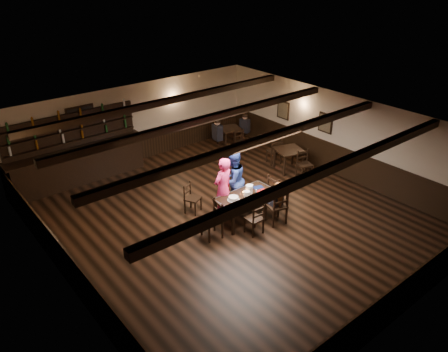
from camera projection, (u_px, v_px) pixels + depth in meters
ground at (229, 218)px, 12.07m from camera, size 10.00×10.00×0.00m
room_shell at (229, 160)px, 11.31m from camera, size 9.02×10.02×2.71m
dining_table at (246, 197)px, 11.71m from camera, size 1.69×0.86×0.75m
chair_near_left at (256, 217)px, 11.13m from camera, size 0.42×0.40×0.87m
chair_near_right at (278, 204)px, 11.53m from camera, size 0.57×0.55×1.03m
chair_end_left at (215, 216)px, 11.03m from camera, size 0.51×0.53×1.01m
chair_end_right at (275, 189)px, 12.28m from camera, size 0.46×0.48×1.01m
chair_far_pushed at (190, 196)px, 12.14m from camera, size 0.53×0.53×0.87m
woman_pink at (223, 189)px, 11.71m from camera, size 0.71×0.53×1.78m
man_blue at (233, 180)px, 12.18m from camera, size 0.93×0.76×1.75m
seated_person at (278, 196)px, 11.49m from camera, size 0.32×0.49×0.79m
cake at (233, 199)px, 11.41m from camera, size 0.33×0.33×0.10m
plate_stack_a at (247, 194)px, 11.58m from camera, size 0.16×0.16×0.15m
plate_stack_b at (249, 189)px, 11.74m from camera, size 0.19×0.19×0.22m
tea_light at (243, 192)px, 11.75m from camera, size 0.05×0.05×0.06m
salt_shaker at (256, 191)px, 11.78m from camera, size 0.04×0.04×0.09m
pepper_shaker at (260, 190)px, 11.84m from camera, size 0.03×0.03×0.08m
drink_glass at (252, 186)px, 11.97m from camera, size 0.08×0.08×0.12m
menu_red at (262, 191)px, 11.86m from camera, size 0.31×0.22×0.00m
menu_blue at (258, 187)px, 12.05m from camera, size 0.32×0.26×0.00m
bar_counter at (78, 160)px, 13.72m from camera, size 4.37×0.70×2.20m
back_table_a at (289, 152)px, 14.44m from camera, size 1.07×1.07×0.75m
back_table_b at (230, 131)px, 16.22m from camera, size 0.94×0.94×0.75m
bg_patron_left at (217, 129)px, 15.73m from camera, size 0.29×0.42×0.81m
bg_patron_right at (245, 123)px, 16.42m from camera, size 0.31×0.40×0.74m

